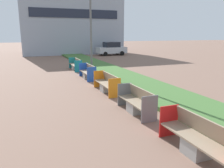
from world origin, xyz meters
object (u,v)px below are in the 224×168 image
Objects in this scene: bench_red_frame at (198,141)px; parked_car_distant at (112,49)px; bench_blue_frame at (88,73)px; bench_grey_frame at (136,103)px; bench_orange_frame at (107,85)px; bench_teal_frame at (76,66)px; street_lamp_post at (90,6)px.

bench_red_frame is 26.56m from parked_car_distant.
bench_red_frame and bench_blue_frame have the same top height.
bench_blue_frame is 16.92m from parked_car_distant.
bench_grey_frame and bench_orange_frame have the same top height.
bench_grey_frame is 0.85× the size of bench_teal_frame.
bench_grey_frame is at bearing -90.01° from bench_blue_frame.
bench_blue_frame is at bearing -120.37° from parked_car_distant.
bench_red_frame is at bearing -90.00° from bench_orange_frame.
bench_teal_frame is 5.28m from street_lamp_post.
bench_orange_frame and bench_teal_frame have the same top height.
street_lamp_post is at bearing 62.80° from bench_blue_frame.
bench_blue_frame is (0.00, 7.07, 0.00)m from bench_grey_frame.
parked_car_distant reaches higher than bench_orange_frame.
bench_orange_frame is 0.27× the size of street_lamp_post.
bench_orange_frame is at bearing -115.63° from parked_car_distant.
bench_teal_frame is (0.00, 7.65, 0.00)m from bench_orange_frame.
parked_car_distant reaches higher than bench_grey_frame.
bench_blue_frame is 0.89× the size of bench_teal_frame.
bench_red_frame is at bearing -93.03° from street_lamp_post.
bench_teal_frame is at bearing 102.62° from street_lamp_post.
parked_car_distant is (7.58, 22.19, 0.55)m from bench_grey_frame.
street_lamp_post is (0.61, 4.94, 4.49)m from bench_orange_frame.
bench_teal_frame is at bearing 90.00° from bench_orange_frame.
bench_teal_frame is (0.00, 10.98, 0.01)m from bench_grey_frame.
bench_orange_frame and bench_blue_frame have the same top height.
bench_blue_frame is (-0.00, 10.33, -0.00)m from bench_red_frame.
bench_teal_frame is 13.54m from parked_car_distant.
bench_red_frame is 14.24m from bench_teal_frame.
bench_orange_frame is 1.10× the size of bench_blue_frame.
bench_teal_frame is at bearing -127.80° from parked_car_distant.
bench_blue_frame is 0.24× the size of street_lamp_post.
parked_car_distant is (6.97, 13.93, -3.95)m from street_lamp_post.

